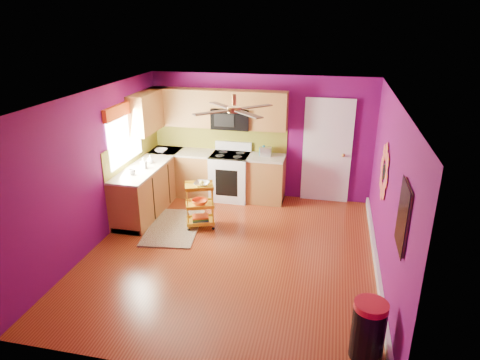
# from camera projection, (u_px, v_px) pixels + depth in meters

# --- Properties ---
(ground) EXTENTS (5.00, 5.00, 0.00)m
(ground) POSITION_uv_depth(u_px,v_px,m) (232.00, 253.00, 6.84)
(ground) COLOR maroon
(ground) RESTS_ON ground
(room_envelope) EXTENTS (4.54, 5.04, 2.52)m
(room_envelope) POSITION_uv_depth(u_px,v_px,m) (233.00, 156.00, 6.25)
(room_envelope) COLOR #620B58
(room_envelope) RESTS_ON ground
(lower_cabinets) EXTENTS (2.81, 2.31, 0.94)m
(lower_cabinets) POSITION_uv_depth(u_px,v_px,m) (188.00, 181.00, 8.61)
(lower_cabinets) COLOR brown
(lower_cabinets) RESTS_ON ground
(electric_range) EXTENTS (0.76, 0.66, 1.13)m
(electric_range) POSITION_uv_depth(u_px,v_px,m) (230.00, 176.00, 8.76)
(electric_range) COLOR white
(electric_range) RESTS_ON ground
(upper_cabinetry) EXTENTS (2.80, 2.30, 1.26)m
(upper_cabinetry) POSITION_uv_depth(u_px,v_px,m) (196.00, 111.00, 8.42)
(upper_cabinetry) COLOR brown
(upper_cabinetry) RESTS_ON ground
(left_window) EXTENTS (0.08, 1.35, 1.08)m
(left_window) POSITION_uv_depth(u_px,v_px,m) (124.00, 125.00, 7.62)
(left_window) COLOR white
(left_window) RESTS_ON ground
(panel_door) EXTENTS (0.95, 0.11, 2.15)m
(panel_door) POSITION_uv_depth(u_px,v_px,m) (327.00, 152.00, 8.45)
(panel_door) COLOR white
(panel_door) RESTS_ON ground
(right_wall_art) EXTENTS (0.04, 2.74, 1.04)m
(right_wall_art) POSITION_uv_depth(u_px,v_px,m) (391.00, 189.00, 5.57)
(right_wall_art) COLOR black
(right_wall_art) RESTS_ON ground
(ceiling_fan) EXTENTS (1.01, 1.01, 0.26)m
(ceiling_fan) POSITION_uv_depth(u_px,v_px,m) (234.00, 109.00, 6.20)
(ceiling_fan) COLOR #BF8C3F
(ceiling_fan) RESTS_ON ground
(shag_rug) EXTENTS (1.07, 1.56, 0.02)m
(shag_rug) POSITION_uv_depth(u_px,v_px,m) (174.00, 227.00, 7.65)
(shag_rug) COLOR #321F10
(shag_rug) RESTS_ON ground
(rolling_cart) EXTENTS (0.58, 0.50, 0.89)m
(rolling_cart) POSITION_uv_depth(u_px,v_px,m) (200.00, 203.00, 7.54)
(rolling_cart) COLOR gold
(rolling_cart) RESTS_ON ground
(trash_can) EXTENTS (0.47, 0.47, 0.71)m
(trash_can) POSITION_uv_depth(u_px,v_px,m) (368.00, 330.00, 4.66)
(trash_can) COLOR black
(trash_can) RESTS_ON ground
(teal_kettle) EXTENTS (0.18, 0.18, 0.21)m
(teal_kettle) POSITION_uv_depth(u_px,v_px,m) (264.00, 151.00, 8.52)
(teal_kettle) COLOR #14719C
(teal_kettle) RESTS_ON lower_cabinets
(toaster) EXTENTS (0.22, 0.15, 0.18)m
(toaster) POSITION_uv_depth(u_px,v_px,m) (266.00, 152.00, 8.48)
(toaster) COLOR beige
(toaster) RESTS_ON lower_cabinets
(soap_bottle_a) EXTENTS (0.10, 0.10, 0.21)m
(soap_bottle_a) POSITION_uv_depth(u_px,v_px,m) (144.00, 163.00, 7.77)
(soap_bottle_a) COLOR #EA3F72
(soap_bottle_a) RESTS_ON lower_cabinets
(soap_bottle_b) EXTENTS (0.13, 0.13, 0.16)m
(soap_bottle_b) POSITION_uv_depth(u_px,v_px,m) (150.00, 159.00, 8.06)
(soap_bottle_b) COLOR white
(soap_bottle_b) RESTS_ON lower_cabinets
(counter_dish) EXTENTS (0.24, 0.24, 0.06)m
(counter_dish) POSITION_uv_depth(u_px,v_px,m) (161.00, 150.00, 8.75)
(counter_dish) COLOR white
(counter_dish) RESTS_ON lower_cabinets
(counter_cup) EXTENTS (0.13, 0.13, 0.10)m
(counter_cup) POSITION_uv_depth(u_px,v_px,m) (132.00, 172.00, 7.49)
(counter_cup) COLOR white
(counter_cup) RESTS_ON lower_cabinets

